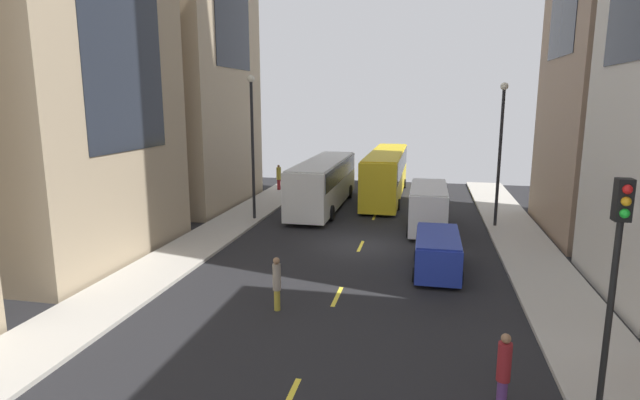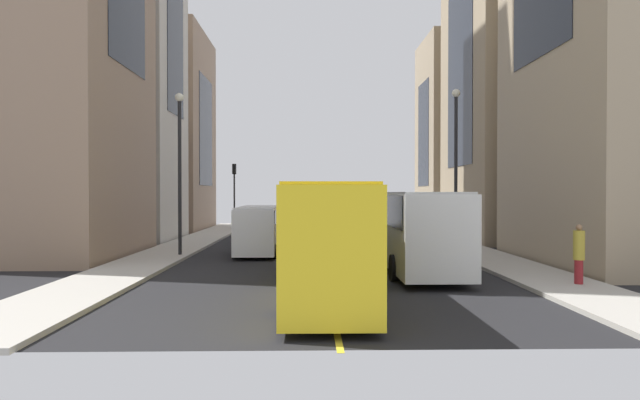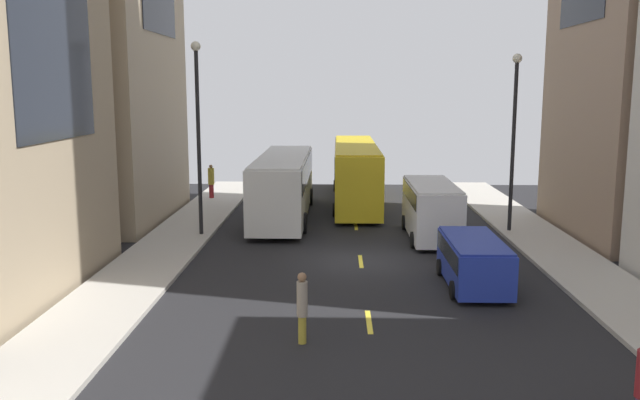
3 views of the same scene
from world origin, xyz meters
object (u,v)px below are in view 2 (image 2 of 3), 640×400
Objects in this scene: pedestrian_waiting_curb at (256,219)px; pedestrian_walking_far at (579,253)px; city_bus_white at (408,222)px; streetcar_yellow at (323,226)px; car_blue_0 at (263,227)px; pedestrian_crossing_mid at (341,221)px; delivery_van_white at (259,226)px; traffic_light_near_corner at (234,184)px; pedestrian_crossing_near at (399,215)px.

pedestrian_walking_far is at bearing 118.61° from pedestrian_waiting_curb.
city_bus_white is 6.06× the size of pedestrian_walking_far.
streetcar_yellow is (3.97, 4.81, 0.12)m from city_bus_white.
car_blue_0 is 21.92m from pedestrian_walking_far.
pedestrian_walking_far is (-4.94, 5.53, -0.76)m from city_bus_white.
pedestrian_walking_far reaches higher than pedestrian_crossing_mid.
delivery_van_white is 17.53m from pedestrian_waiting_curb.
car_blue_0 is 2.21× the size of pedestrian_walking_far.
city_bus_white is 2.74× the size of car_blue_0.
car_blue_0 is (0.42, -7.58, -0.51)m from delivery_van_white.
pedestrian_waiting_curb is at bearing -143.50° from pedestrian_walking_far.
pedestrian_crossing_mid is (-2.05, -22.63, -1.05)m from streetcar_yellow.
car_blue_0 is 2.31× the size of pedestrian_crossing_mid.
pedestrian_crossing_mid is (-7.10, 4.47, 0.05)m from pedestrian_waiting_curb.
pedestrian_walking_far is 31.13m from pedestrian_waiting_curb.
pedestrian_waiting_curb is 8.39m from pedestrian_crossing_mid.
pedestrian_walking_far reaches higher than car_blue_0.
city_bus_white is at bearing 145.87° from delivery_van_white.
delivery_van_white is at bearing 97.99° from pedestrian_waiting_curb.
city_bus_white is at bearing 121.42° from car_blue_0.
pedestrian_crossing_mid is at bearing -95.17° from streetcar_yellow.
pedestrian_walking_far is at bearing 131.75° from city_bus_white.
city_bus_white reaches higher than pedestrian_crossing_mid.
city_bus_white is 17.95m from pedestrian_crossing_mid.
city_bus_white is at bearing -129.52° from streetcar_yellow.
delivery_van_white is 13.99m from pedestrian_crossing_mid.
streetcar_yellow is 7.56× the size of pedestrian_waiting_curb.
streetcar_yellow is 3.19× the size of car_blue_0.
pedestrian_waiting_curb is at bearing -84.00° from delivery_van_white.
pedestrian_waiting_curb is at bearing -42.66° from pedestrian_crossing_mid.
traffic_light_near_corner reaches higher than pedestrian_waiting_curb.
pedestrian_walking_far is 1.07× the size of pedestrian_waiting_curb.
car_blue_0 is at bearing -135.23° from pedestrian_walking_far.
pedestrian_walking_far is 24.34m from pedestrian_crossing_mid.
streetcar_yellow reaches higher than pedestrian_waiting_curb.
car_blue_0 is at bearing -78.09° from streetcar_yellow.
pedestrian_walking_far is at bearing 175.35° from streetcar_yellow.
pedestrian_waiting_curb is (13.95, -27.83, -0.22)m from pedestrian_walking_far.
city_bus_white is at bearing -128.38° from pedestrian_walking_far.
pedestrian_crossing_near is at bearing -165.76° from pedestrian_waiting_curb.
pedestrian_crossing_near is at bearing -171.49° from traffic_light_near_corner.
pedestrian_crossing_mid is (5.82, 7.28, -0.18)m from pedestrian_crossing_near.
pedestrian_waiting_curb is (1.83, -17.43, -0.49)m from delivery_van_white.
streetcar_yellow is 28.63m from traffic_light_near_corner.
car_blue_0 is 2.37× the size of pedestrian_waiting_curb.
traffic_light_near_corner is (9.08, -5.05, 3.04)m from pedestrian_crossing_mid.
city_bus_white is 2.06× the size of delivery_van_white.
delivery_van_white is 1.33× the size of car_blue_0.
pedestrian_crossing_near reaches higher than pedestrian_waiting_curb.
traffic_light_near_corner is at bearing -75.74° from streetcar_yellow.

